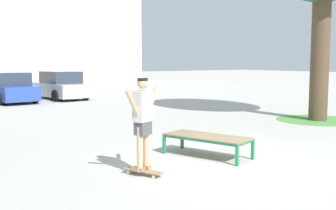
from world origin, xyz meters
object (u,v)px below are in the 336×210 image
at_px(skate_box, 207,138).
at_px(skater, 143,117).
at_px(car_blue, 8,88).
at_px(skateboard, 143,171).
at_px(car_silver, 60,86).

xyz_separation_m(skate_box, skater, (-1.93, -0.48, 0.66)).
bearing_deg(car_blue, skate_box, -88.00).
bearing_deg(skateboard, car_blue, 84.69).
relative_size(skateboard, car_silver, 0.19).
bearing_deg(car_blue, skater, -95.31).
xyz_separation_m(skateboard, car_silver, (4.17, 15.45, 0.61)).
bearing_deg(skate_box, skater, -166.03).
bearing_deg(skateboard, skate_box, 14.02).
height_order(skateboard, car_blue, car_blue).
relative_size(skateboard, skater, 0.48).
bearing_deg(skater, skateboard, -66.85).
xyz_separation_m(skater, car_blue, (1.42, 15.25, -0.38)).
relative_size(skate_box, car_blue, 0.47).
bearing_deg(skater, car_silver, 74.88).
distance_m(skate_box, skater, 2.10).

